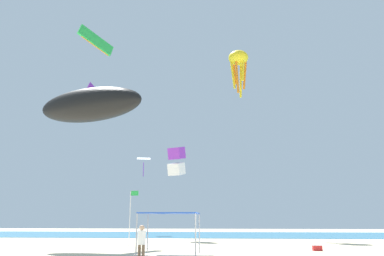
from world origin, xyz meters
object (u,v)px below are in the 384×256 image
(person_near_tent, at_px, (142,240))
(kite_octopus_yellow, at_px, (238,60))
(canopy_tent, at_px, (170,215))
(kite_inflatable_black, at_px, (90,105))
(cooler_box, at_px, (317,248))
(kite_box_purple, at_px, (177,161))
(banner_flag, at_px, (131,213))
(kite_parafoil_green, at_px, (96,41))
(kite_diamond_white, at_px, (144,160))

(person_near_tent, height_order, kite_octopus_yellow, kite_octopus_yellow)
(canopy_tent, height_order, kite_inflatable_black, kite_inflatable_black)
(cooler_box, relative_size, kite_box_purple, 0.19)
(banner_flag, distance_m, kite_box_purple, 10.36)
(canopy_tent, distance_m, banner_flag, 7.55)
(kite_parafoil_green, xyz_separation_m, kite_box_purple, (7.67, 3.51, -11.49))
(banner_flag, distance_m, kite_inflatable_black, 8.54)
(banner_flag, relative_size, kite_octopus_yellow, 0.71)
(kite_octopus_yellow, height_order, kite_diamond_white, kite_octopus_yellow)
(kite_octopus_yellow, relative_size, kite_diamond_white, 2.18)
(cooler_box, bearing_deg, kite_diamond_white, 125.75)
(canopy_tent, relative_size, kite_box_purple, 1.06)
(canopy_tent, bearing_deg, kite_box_purple, 96.04)
(kite_box_purple, bearing_deg, person_near_tent, -65.23)
(cooler_box, distance_m, kite_inflatable_black, 18.46)
(kite_diamond_white, height_order, kite_box_purple, kite_diamond_white)
(kite_parafoil_green, bearing_deg, kite_box_purple, -22.64)
(cooler_box, distance_m, kite_diamond_white, 28.84)
(canopy_tent, xyz_separation_m, kite_octopus_yellow, (5.01, 21.07, 18.31))
(banner_flag, bearing_deg, person_near_tent, -72.91)
(kite_box_purple, bearing_deg, kite_diamond_white, 140.29)
(canopy_tent, height_order, kite_octopus_yellow, kite_octopus_yellow)
(banner_flag, xyz_separation_m, kite_inflatable_black, (-2.94, -1.87, 7.80))
(kite_inflatable_black, xyz_separation_m, kite_box_purple, (5.16, 10.62, -2.71))
(cooler_box, height_order, kite_parafoil_green, kite_parafoil_green)
(kite_diamond_white, distance_m, kite_box_purple, 12.28)
(kite_parafoil_green, distance_m, kite_box_purple, 14.26)
(canopy_tent, bearing_deg, person_near_tent, -107.14)
(banner_flag, height_order, kite_parafoil_green, kite_parafoil_green)
(canopy_tent, height_order, kite_diamond_white, kite_diamond_white)
(banner_flag, height_order, kite_diamond_white, kite_diamond_white)
(banner_flag, relative_size, kite_inflatable_black, 0.43)
(canopy_tent, relative_size, kite_parafoil_green, 0.99)
(cooler_box, height_order, kite_box_purple, kite_box_purple)
(person_near_tent, bearing_deg, cooler_box, 74.24)
(person_near_tent, xyz_separation_m, banner_flag, (-2.92, 9.48, 1.39))
(person_near_tent, height_order, kite_diamond_white, kite_diamond_white)
(canopy_tent, height_order, banner_flag, banner_flag)
(cooler_box, bearing_deg, kite_octopus_yellow, 102.13)
(banner_flag, distance_m, cooler_box, 13.04)
(kite_inflatable_black, bearing_deg, kite_parafoil_green, -53.62)
(kite_parafoil_green, height_order, kite_diamond_white, kite_parafoil_green)
(canopy_tent, height_order, kite_parafoil_green, kite_parafoil_green)
(kite_diamond_white, height_order, kite_inflatable_black, kite_inflatable_black)
(cooler_box, relative_size, kite_diamond_white, 0.22)
(cooler_box, bearing_deg, banner_flag, 167.84)
(person_near_tent, distance_m, banner_flag, 10.02)
(canopy_tent, distance_m, kite_box_purple, 16.21)
(canopy_tent, relative_size, person_near_tent, 1.89)
(kite_octopus_yellow, xyz_separation_m, kite_parafoil_green, (-14.29, -9.35, -1.52))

